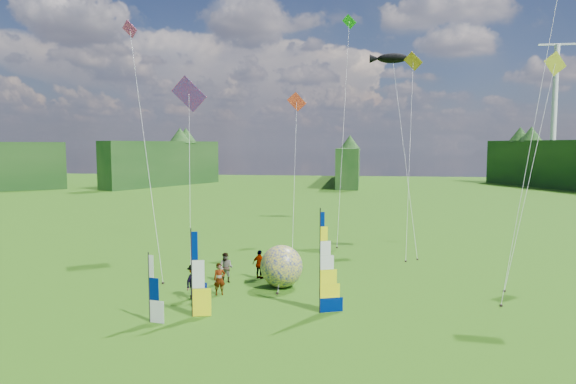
# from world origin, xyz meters

# --- Properties ---
(ground) EXTENTS (220.00, 220.00, 0.00)m
(ground) POSITION_xyz_m (0.00, 0.00, 0.00)
(ground) COLOR #3A7914
(ground) RESTS_ON ground
(treeline_ring) EXTENTS (210.00, 210.00, 8.00)m
(treeline_ring) POSITION_xyz_m (0.00, 0.00, 4.00)
(treeline_ring) COLOR #315321
(treeline_ring) RESTS_ON ground
(turbine_right) EXTENTS (8.00, 1.20, 30.00)m
(turbine_right) POSITION_xyz_m (45.00, 102.00, 15.00)
(turbine_right) COLOR silver
(turbine_right) RESTS_ON ground
(feather_banner_main) EXTENTS (1.25, 0.53, 4.76)m
(feather_banner_main) POSITION_xyz_m (0.75, 2.26, 2.38)
(feather_banner_main) COLOR #001564
(feather_banner_main) RESTS_ON ground
(side_banner_left) EXTENTS (1.08, 0.36, 3.94)m
(side_banner_left) POSITION_xyz_m (-4.97, 0.87, 1.97)
(side_banner_left) COLOR #FFF60D
(side_banner_left) RESTS_ON ground
(side_banner_far) EXTENTS (0.91, 0.24, 3.03)m
(side_banner_far) POSITION_xyz_m (-6.59, -0.10, 1.52)
(side_banner_far) COLOR white
(side_banner_far) RESTS_ON ground
(bol_inflatable) EXTENTS (3.02, 3.02, 2.34)m
(bol_inflatable) POSITION_xyz_m (-1.70, 6.31, 1.17)
(bol_inflatable) COLOR navy
(bol_inflatable) RESTS_ON ground
(spectator_a) EXTENTS (0.73, 0.63, 1.68)m
(spectator_a) POSITION_xyz_m (-4.68, 4.39, 0.84)
(spectator_a) COLOR #66594C
(spectator_a) RESTS_ON ground
(spectator_b) EXTENTS (0.89, 0.55, 1.71)m
(spectator_b) POSITION_xyz_m (-4.99, 6.82, 0.86)
(spectator_b) COLOR #66594C
(spectator_b) RESTS_ON ground
(spectator_c) EXTENTS (0.79, 1.24, 1.81)m
(spectator_c) POSITION_xyz_m (-5.79, 3.56, 0.90)
(spectator_c) COLOR #66594C
(spectator_c) RESTS_ON ground
(spectator_d) EXTENTS (1.07, 0.77, 1.69)m
(spectator_d) POSITION_xyz_m (-3.24, 7.89, 0.85)
(spectator_d) COLOR #66594C
(spectator_d) RESTS_ON ground
(camp_chair) EXTENTS (0.66, 0.66, 0.99)m
(camp_chair) POSITION_xyz_m (-5.18, 2.82, 0.50)
(camp_chair) COLOR #031455
(camp_chair) RESTS_ON ground
(kite_whale) EXTENTS (7.30, 15.86, 17.12)m
(kite_whale) POSITION_xyz_m (5.83, 20.33, 8.56)
(kite_whale) COLOR black
(kite_whale) RESTS_ON ground
(kite_rainbow_delta) EXTENTS (7.39, 12.44, 13.95)m
(kite_rainbow_delta) POSITION_xyz_m (-9.12, 12.83, 6.97)
(kite_rainbow_delta) COLOR red
(kite_rainbow_delta) RESTS_ON ground
(kite_parafoil) EXTENTS (9.98, 11.51, 18.53)m
(kite_parafoil) POSITION_xyz_m (11.49, 7.62, 9.26)
(kite_parafoil) COLOR red
(kite_parafoil) RESTS_ON ground
(small_kite_red) EXTENTS (4.41, 9.80, 12.44)m
(small_kite_red) POSITION_xyz_m (-2.19, 15.54, 6.22)
(small_kite_red) COLOR #F23F28
(small_kite_red) RESTS_ON ground
(small_kite_orange) EXTENTS (7.33, 12.64, 16.02)m
(small_kite_orange) POSITION_xyz_m (6.15, 18.31, 8.01)
(small_kite_orange) COLOR orange
(small_kite_orange) RESTS_ON ground
(small_kite_yellow) EXTENTS (9.35, 11.24, 14.28)m
(small_kite_yellow) POSITION_xyz_m (12.49, 10.69, 7.14)
(small_kite_yellow) COLOR yellow
(small_kite_yellow) RESTS_ON ground
(small_kite_pink) EXTENTS (8.43, 9.97, 16.69)m
(small_kite_pink) POSITION_xyz_m (-10.79, 9.36, 8.35)
(small_kite_pink) COLOR #E03986
(small_kite_pink) RESTS_ON ground
(small_kite_green) EXTENTS (4.21, 13.60, 20.53)m
(small_kite_green) POSITION_xyz_m (1.03, 23.17, 10.26)
(small_kite_green) COLOR #1BBB18
(small_kite_green) RESTS_ON ground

